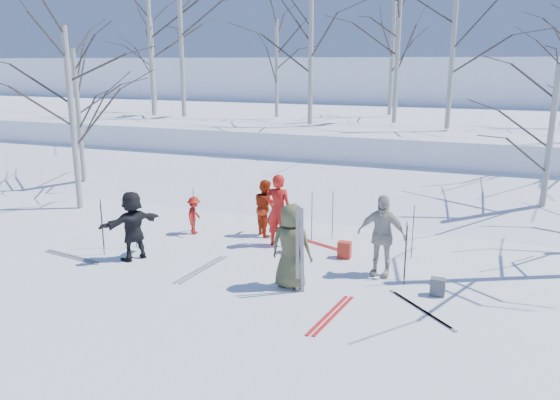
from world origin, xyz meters
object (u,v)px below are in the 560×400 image
at_px(skier_red_north, 278,210).
at_px(skier_red_seated, 194,215).
at_px(skier_cream_east, 381,235).
at_px(skier_grey_west, 133,225).
at_px(skier_olive_center, 291,246).
at_px(backpack_dark, 293,245).
at_px(backpack_red, 344,250).
at_px(skier_redor_behind, 266,208).
at_px(dog, 298,246).
at_px(backpack_grey, 438,287).

xyz_separation_m(skier_red_north, skier_red_seated, (-2.56, 0.08, -0.42)).
height_order(skier_cream_east, skier_grey_west, skier_cream_east).
height_order(skier_olive_center, backpack_dark, skier_olive_center).
xyz_separation_m(skier_olive_center, skier_cream_east, (1.66, 1.37, 0.02)).
bearing_deg(skier_red_north, backpack_red, 164.25).
relative_size(skier_redor_behind, dog, 2.42).
distance_m(skier_olive_center, backpack_dark, 2.30).
height_order(skier_red_north, skier_cream_east, skier_red_north).
height_order(dog, backpack_dark, dog).
distance_m(dog, backpack_red, 1.16).
height_order(skier_redor_behind, backpack_red, skier_redor_behind).
bearing_deg(skier_olive_center, skier_red_seated, -33.29).
bearing_deg(dog, skier_red_north, -84.71).
relative_size(skier_olive_center, skier_grey_west, 1.07).
bearing_deg(backpack_grey, dog, 161.67).
relative_size(skier_redor_behind, backpack_grey, 4.16).
height_order(backpack_grey, backpack_dark, backpack_dark).
relative_size(dog, backpack_dark, 1.63).
bearing_deg(skier_redor_behind, dog, -179.57).
height_order(skier_redor_behind, skier_cream_east, skier_cream_east).
bearing_deg(backpack_dark, dog, -50.28).
relative_size(skier_red_north, skier_red_seated, 1.79).
bearing_deg(skier_olive_center, backpack_red, -105.75).
distance_m(skier_red_north, backpack_dark, 1.04).
bearing_deg(skier_red_north, skier_grey_west, 31.91).
height_order(skier_red_seated, skier_cream_east, skier_cream_east).
xyz_separation_m(dog, backpack_red, (1.10, 0.35, -0.07)).
distance_m(skier_redor_behind, dog, 2.07).
relative_size(skier_olive_center, skier_red_north, 0.96).
xyz_separation_m(skier_olive_center, dog, (-0.47, 1.81, -0.65)).
bearing_deg(skier_cream_east, backpack_grey, -25.44).
distance_m(skier_red_north, dog, 1.25).
bearing_deg(skier_grey_west, skier_olive_center, 112.95).
height_order(skier_red_north, dog, skier_red_north).
relative_size(skier_red_seated, backpack_dark, 2.68).
relative_size(skier_olive_center, skier_cream_east, 0.98).
distance_m(skier_olive_center, backpack_grey, 3.16).
height_order(backpack_red, backpack_grey, backpack_red).
distance_m(skier_red_seated, skier_grey_west, 2.37).
relative_size(skier_red_north, skier_grey_west, 1.12).
height_order(skier_redor_behind, backpack_dark, skier_redor_behind).
bearing_deg(skier_redor_behind, backpack_grey, -162.75).
relative_size(skier_red_seated, backpack_grey, 2.83).
relative_size(skier_cream_east, backpack_grey, 4.95).
height_order(skier_cream_east, backpack_grey, skier_cream_east).
bearing_deg(backpack_grey, backpack_red, 147.70).
height_order(skier_redor_behind, skier_grey_west, skier_grey_west).
bearing_deg(backpack_red, skier_olive_center, -106.46).
distance_m(skier_redor_behind, backpack_dark, 1.76).
relative_size(skier_redor_behind, backpack_dark, 3.95).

